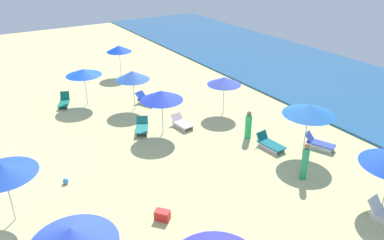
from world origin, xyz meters
TOP-DOWN VIEW (x-y plane):
  - ocean at (0.00, 24.07)m, footprint 60.00×11.86m
  - umbrella_0 at (-0.33, 13.97)m, footprint 2.00×2.00m
  - umbrella_1 at (5.61, 14.45)m, footprint 2.43×2.43m
  - lounge_chair_1_0 at (4.35, 13.44)m, footprint 1.53×0.79m
  - lounge_chair_1_1 at (5.65, 15.52)m, footprint 1.57×1.08m
  - umbrella_3 at (3.36, 1.72)m, footprint 2.35×2.35m
  - umbrella_5 at (-3.71, 9.70)m, footprint 2.03×2.03m
  - lounge_chair_5_0 at (-4.07, 10.66)m, footprint 1.54×1.17m
  - umbrella_6 at (0.10, 9.66)m, footprint 2.23×2.23m
  - lounge_chair_6_0 at (-0.63, 8.76)m, footprint 1.53×1.21m
  - lounge_chair_6_1 at (-0.00, 10.89)m, footprint 1.43×0.79m
  - umbrella_7 at (8.17, 2.81)m, footprint 2.40×2.40m
  - umbrella_8 at (-10.04, 11.37)m, footprint 1.88×1.88m
  - umbrella_9 at (-5.94, 7.43)m, footprint 2.19×2.19m
  - lounge_chair_9_0 at (-6.46, 6.12)m, footprint 1.50×1.06m
  - beachgoer_0 at (2.92, 13.20)m, footprint 0.48×0.48m
  - beachgoer_2 at (7.13, 12.83)m, footprint 0.36×0.36m
  - cooler_box_0 at (6.26, 6.38)m, footprint 0.63×0.61m
  - beach_ball_1 at (2.04, 3.93)m, footprint 0.25×0.25m

SIDE VIEW (x-z plane):
  - ocean at x=0.00m, z-range 0.00..0.12m
  - beach_ball_1 at x=2.04m, z-range 0.00..0.25m
  - cooler_box_0 at x=6.26m, z-range 0.00..0.39m
  - lounge_chair_6_1 at x=0.00m, z-range -0.06..0.53m
  - lounge_chair_1_0 at x=4.35m, z-range -0.09..0.57m
  - lounge_chair_9_0 at x=-6.46m, z-range -0.12..0.62m
  - lounge_chair_5_0 at x=-4.07m, z-range -0.08..0.59m
  - lounge_chair_1_1 at x=5.65m, z-range -0.09..0.60m
  - lounge_chair_6_0 at x=-0.63m, z-range -0.07..0.59m
  - beachgoer_0 at x=2.92m, z-range -0.05..1.47m
  - beachgoer_2 at x=7.13m, z-range -0.03..1.70m
  - umbrella_0 at x=-0.33m, z-range 0.90..3.14m
  - umbrella_8 at x=-10.04m, z-range 0.93..3.27m
  - umbrella_9 at x=-5.94m, z-range 0.96..3.28m
  - umbrella_5 at x=-3.71m, z-range 0.94..3.36m
  - umbrella_6 at x=0.10m, z-range 0.96..3.40m
  - umbrella_3 at x=3.36m, z-range 1.01..3.40m
  - umbrella_1 at x=5.61m, z-range 1.04..3.62m
  - umbrella_7 at x=8.17m, z-range 1.09..3.80m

